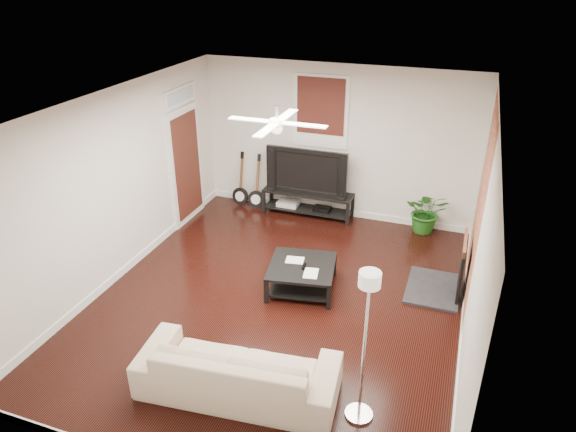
# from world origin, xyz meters

# --- Properties ---
(room) EXTENTS (5.01, 6.01, 2.81)m
(room) POSITION_xyz_m (0.00, 0.00, 1.40)
(room) COLOR black
(room) RESTS_ON ground
(brick_accent) EXTENTS (0.02, 2.20, 2.80)m
(brick_accent) POSITION_xyz_m (2.49, 1.00, 1.40)
(brick_accent) COLOR brown
(brick_accent) RESTS_ON floor
(fireplace) EXTENTS (0.80, 1.10, 0.92)m
(fireplace) POSITION_xyz_m (2.20, 1.00, 0.46)
(fireplace) COLOR black
(fireplace) RESTS_ON floor
(window_back) EXTENTS (1.00, 0.06, 1.30)m
(window_back) POSITION_xyz_m (-0.30, 2.97, 1.95)
(window_back) COLOR #3F1411
(window_back) RESTS_ON wall_back
(door_left) EXTENTS (0.08, 1.00, 2.50)m
(door_left) POSITION_xyz_m (-2.46, 1.90, 1.25)
(door_left) COLOR white
(door_left) RESTS_ON wall_left
(tv_stand) EXTENTS (1.69, 0.45, 0.47)m
(tv_stand) POSITION_xyz_m (-0.45, 2.78, 0.24)
(tv_stand) COLOR black
(tv_stand) RESTS_ON floor
(tv) EXTENTS (1.51, 0.20, 0.87)m
(tv) POSITION_xyz_m (-0.45, 2.80, 0.91)
(tv) COLOR black
(tv) RESTS_ON tv_stand
(coffee_table) EXTENTS (1.08, 1.08, 0.39)m
(coffee_table) POSITION_xyz_m (0.22, 0.40, 0.20)
(coffee_table) COLOR black
(coffee_table) RESTS_ON floor
(sofa) EXTENTS (2.29, 1.08, 0.65)m
(sofa) POSITION_xyz_m (0.19, -1.78, 0.32)
(sofa) COLOR tan
(sofa) RESTS_ON floor
(floor_lamp) EXTENTS (0.33, 0.33, 1.81)m
(floor_lamp) POSITION_xyz_m (1.54, -1.68, 0.90)
(floor_lamp) COLOR silver
(floor_lamp) RESTS_ON floor
(potted_plant) EXTENTS (0.77, 0.68, 0.79)m
(potted_plant) POSITION_xyz_m (1.72, 2.82, 0.40)
(potted_plant) COLOR #1E5919
(potted_plant) RESTS_ON floor
(guitar_left) EXTENTS (0.34, 0.25, 1.06)m
(guitar_left) POSITION_xyz_m (-1.83, 2.75, 0.53)
(guitar_left) COLOR black
(guitar_left) RESTS_ON floor
(guitar_right) EXTENTS (0.34, 0.24, 1.06)m
(guitar_right) POSITION_xyz_m (-1.48, 2.72, 0.53)
(guitar_right) COLOR black
(guitar_right) RESTS_ON floor
(ceiling_fan) EXTENTS (1.24, 1.24, 0.32)m
(ceiling_fan) POSITION_xyz_m (0.00, 0.00, 2.60)
(ceiling_fan) COLOR white
(ceiling_fan) RESTS_ON ceiling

